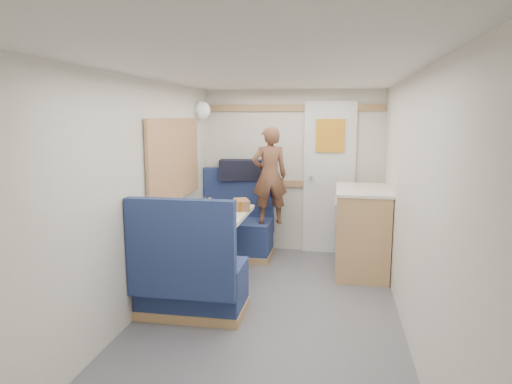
% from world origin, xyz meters
% --- Properties ---
extents(floor, '(4.50, 4.50, 0.00)m').
position_xyz_m(floor, '(0.00, 0.00, 0.00)').
color(floor, '#515156').
rests_on(floor, ground).
extents(ceiling, '(4.50, 4.50, 0.00)m').
position_xyz_m(ceiling, '(0.00, 0.00, 2.00)').
color(ceiling, silver).
rests_on(ceiling, wall_back).
extents(wall_back, '(2.20, 0.02, 2.00)m').
position_xyz_m(wall_back, '(0.00, 2.25, 1.00)').
color(wall_back, silver).
rests_on(wall_back, floor).
extents(wall_left, '(0.02, 4.50, 2.00)m').
position_xyz_m(wall_left, '(-1.10, 0.00, 1.00)').
color(wall_left, silver).
rests_on(wall_left, floor).
extents(wall_right, '(0.02, 4.50, 2.00)m').
position_xyz_m(wall_right, '(1.10, 0.00, 1.00)').
color(wall_right, silver).
rests_on(wall_right, floor).
extents(oak_trim_low, '(2.15, 0.02, 0.08)m').
position_xyz_m(oak_trim_low, '(0.00, 2.23, 0.85)').
color(oak_trim_low, '#A27249').
rests_on(oak_trim_low, wall_back).
extents(oak_trim_high, '(2.15, 0.02, 0.08)m').
position_xyz_m(oak_trim_high, '(0.00, 2.23, 1.78)').
color(oak_trim_high, '#A27249').
rests_on(oak_trim_high, wall_back).
extents(side_window, '(0.04, 1.30, 0.72)m').
position_xyz_m(side_window, '(-1.08, 1.00, 1.25)').
color(side_window, '#A3B398').
rests_on(side_window, wall_left).
extents(rear_door, '(0.62, 0.12, 1.86)m').
position_xyz_m(rear_door, '(0.45, 2.22, 0.97)').
color(rear_door, white).
rests_on(rear_door, wall_back).
extents(dinette_table, '(0.62, 0.92, 0.72)m').
position_xyz_m(dinette_table, '(-0.65, 1.00, 0.57)').
color(dinette_table, white).
rests_on(dinette_table, floor).
extents(bench_far, '(0.90, 0.59, 1.05)m').
position_xyz_m(bench_far, '(-0.65, 1.86, 0.30)').
color(bench_far, navy).
rests_on(bench_far, floor).
extents(bench_near, '(0.90, 0.59, 1.05)m').
position_xyz_m(bench_near, '(-0.65, 0.14, 0.30)').
color(bench_near, navy).
rests_on(bench_near, floor).
extents(ledge, '(0.90, 0.14, 0.04)m').
position_xyz_m(ledge, '(-0.65, 2.12, 0.88)').
color(ledge, '#A27249').
rests_on(ledge, bench_far).
extents(dome_light, '(0.20, 0.20, 0.20)m').
position_xyz_m(dome_light, '(-1.04, 1.85, 1.75)').
color(dome_light, white).
rests_on(dome_light, wall_left).
extents(galley_counter, '(0.57, 0.92, 0.92)m').
position_xyz_m(galley_counter, '(0.82, 1.55, 0.47)').
color(galley_counter, '#A27249').
rests_on(galley_counter, floor).
extents(person, '(0.47, 0.39, 1.12)m').
position_xyz_m(person, '(-0.22, 1.75, 1.01)').
color(person, brown).
rests_on(person, bench_far).
extents(duffel_bag, '(0.54, 0.31, 0.25)m').
position_xyz_m(duffel_bag, '(-0.63, 2.12, 1.02)').
color(duffel_bag, black).
rests_on(duffel_bag, ledge).
extents(tray, '(0.34, 0.41, 0.02)m').
position_xyz_m(tray, '(-0.62, 0.88, 0.73)').
color(tray, silver).
rests_on(tray, dinette_table).
extents(orange_fruit, '(0.07, 0.07, 0.07)m').
position_xyz_m(orange_fruit, '(-0.44, 0.81, 0.77)').
color(orange_fruit, orange).
rests_on(orange_fruit, tray).
extents(cheese_block, '(0.10, 0.07, 0.03)m').
position_xyz_m(cheese_block, '(-0.53, 0.68, 0.75)').
color(cheese_block, '#D5CD7B').
rests_on(cheese_block, tray).
extents(wine_glass, '(0.08, 0.08, 0.17)m').
position_xyz_m(wine_glass, '(-0.77, 0.84, 0.84)').
color(wine_glass, white).
rests_on(wine_glass, dinette_table).
extents(tumbler_left, '(0.07, 0.07, 0.12)m').
position_xyz_m(tumbler_left, '(-0.88, 0.74, 0.78)').
color(tumbler_left, white).
rests_on(tumbler_left, dinette_table).
extents(tumbler_mid, '(0.08, 0.08, 0.12)m').
position_xyz_m(tumbler_mid, '(-0.79, 1.20, 0.78)').
color(tumbler_mid, white).
rests_on(tumbler_mid, dinette_table).
extents(tumbler_right, '(0.07, 0.07, 0.11)m').
position_xyz_m(tumbler_right, '(-0.59, 1.00, 0.77)').
color(tumbler_right, silver).
rests_on(tumbler_right, dinette_table).
extents(beer_glass, '(0.07, 0.07, 0.10)m').
position_xyz_m(beer_glass, '(-0.43, 1.07, 0.77)').
color(beer_glass, brown).
rests_on(beer_glass, dinette_table).
extents(pepper_grinder, '(0.04, 0.04, 0.10)m').
position_xyz_m(pepper_grinder, '(-0.64, 1.15, 0.77)').
color(pepper_grinder, black).
rests_on(pepper_grinder, dinette_table).
extents(salt_grinder, '(0.04, 0.04, 0.10)m').
position_xyz_m(salt_grinder, '(-0.71, 0.90, 0.77)').
color(salt_grinder, white).
rests_on(salt_grinder, dinette_table).
extents(bread_loaf, '(0.22, 0.29, 0.11)m').
position_xyz_m(bread_loaf, '(-0.43, 1.18, 0.77)').
color(bread_loaf, olive).
rests_on(bread_loaf, dinette_table).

